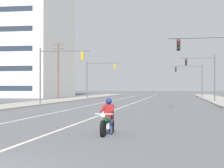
% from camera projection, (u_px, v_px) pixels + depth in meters
% --- Properties ---
extents(lane_stripe_center, '(0.16, 100.00, 0.01)m').
position_uv_depth(lane_stripe_center, '(138.00, 101.00, 53.24)').
color(lane_stripe_center, beige).
rests_on(lane_stripe_center, ground).
extents(lane_stripe_left, '(0.16, 100.00, 0.01)m').
position_uv_depth(lane_stripe_left, '(110.00, 101.00, 53.87)').
color(lane_stripe_left, beige).
rests_on(lane_stripe_left, ground).
extents(sidewalk_kerb_left, '(4.40, 110.00, 0.14)m').
position_uv_depth(sidewalk_kerb_left, '(49.00, 102.00, 50.09)').
color(sidewalk_kerb_left, '#9E998E').
rests_on(sidewalk_kerb_left, ground).
extents(motorcycle_with_rider, '(0.70, 2.19, 1.46)m').
position_uv_depth(motorcycle_with_rider, '(108.00, 120.00, 15.78)').
color(motorcycle_with_rider, black).
rests_on(motorcycle_with_rider, ground).
extents(traffic_signal_near_right, '(5.57, 0.41, 6.20)m').
position_uv_depth(traffic_signal_near_right, '(218.00, 59.00, 30.79)').
color(traffic_signal_near_right, '#56565B').
rests_on(traffic_signal_near_right, ground).
extents(traffic_signal_near_left, '(5.53, 0.62, 6.20)m').
position_uv_depth(traffic_signal_near_left, '(55.00, 67.00, 42.38)').
color(traffic_signal_near_left, '#56565B').
rests_on(traffic_signal_near_left, ground).
extents(traffic_signal_mid_right, '(4.49, 0.38, 6.20)m').
position_uv_depth(traffic_signal_mid_right, '(205.00, 71.00, 52.16)').
color(traffic_signal_mid_right, '#56565B').
rests_on(traffic_signal_mid_right, ground).
extents(traffic_signal_mid_left, '(5.58, 0.42, 6.20)m').
position_uv_depth(traffic_signal_mid_left, '(97.00, 74.00, 63.72)').
color(traffic_signal_mid_left, '#56565B').
rests_on(traffic_signal_mid_left, ground).
extents(traffic_signal_far_right, '(5.81, 0.37, 6.20)m').
position_uv_depth(traffic_signal_far_right, '(193.00, 75.00, 73.32)').
color(traffic_signal_far_right, '#56565B').
rests_on(traffic_signal_far_right, ground).
extents(utility_pole_left_far, '(2.11, 0.26, 9.48)m').
position_uv_depth(utility_pole_left_far, '(58.00, 68.00, 65.99)').
color(utility_pole_left_far, brown).
rests_on(utility_pole_left_far, ground).
extents(apartment_building_far_left_block, '(24.61, 21.87, 31.80)m').
position_uv_depth(apartment_building_far_left_block, '(4.00, 19.00, 80.46)').
color(apartment_building_far_left_block, silver).
rests_on(apartment_building_far_left_block, ground).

